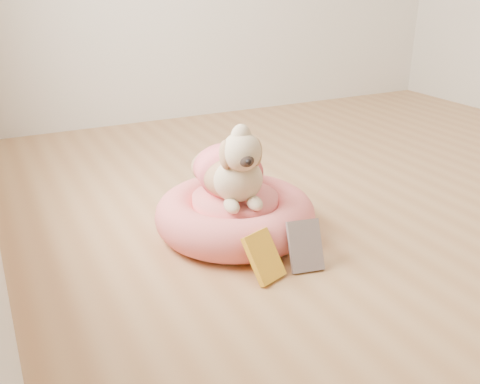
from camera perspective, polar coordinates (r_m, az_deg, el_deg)
name	(u,v)px	position (r m, az deg, el deg)	size (l,w,h in m)	color
floor	(420,205)	(2.94, 18.68, -1.30)	(4.50, 4.50, 0.00)	#B57E4B
pet_bed	(235,215)	(2.46, -0.52, -2.44)	(0.74, 0.74, 0.19)	#EE695D
dog	(231,156)	(2.35, -0.93, 3.83)	(0.35, 0.51, 0.38)	brown
book_yellow	(264,257)	(2.11, 2.56, -6.90)	(0.13, 0.03, 0.20)	#F8F91A
book_white	(305,246)	(2.19, 6.98, -5.71)	(0.14, 0.02, 0.21)	silver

